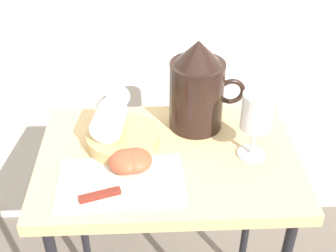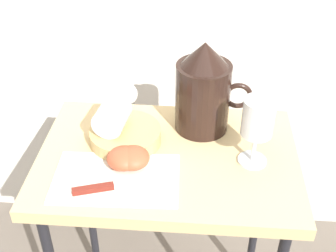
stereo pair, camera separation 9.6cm
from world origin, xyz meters
name	(u,v)px [view 1 (the left image)]	position (x,y,z in m)	size (l,w,h in m)	color
table	(168,178)	(0.00, 0.00, 0.60)	(0.59, 0.40, 0.67)	tan
linen_napkin	(121,183)	(-0.10, -0.09, 0.67)	(0.27, 0.16, 0.00)	silver
basket_tray	(123,139)	(-0.10, 0.04, 0.69)	(0.17, 0.17, 0.04)	tan
pitcher	(197,93)	(0.07, 0.11, 0.76)	(0.18, 0.13, 0.23)	black
wine_glass_upright	(257,115)	(0.19, -0.01, 0.78)	(0.07, 0.07, 0.16)	silver
wine_glass_tipped_near	(110,119)	(-0.13, 0.05, 0.74)	(0.09, 0.16, 0.07)	silver
apple_half_left	(126,162)	(-0.09, -0.05, 0.69)	(0.07, 0.07, 0.04)	#C15133
apple_half_right	(135,160)	(-0.07, -0.05, 0.69)	(0.07, 0.07, 0.04)	#C15133
knife	(115,192)	(-0.11, -0.12, 0.68)	(0.20, 0.08, 0.01)	silver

